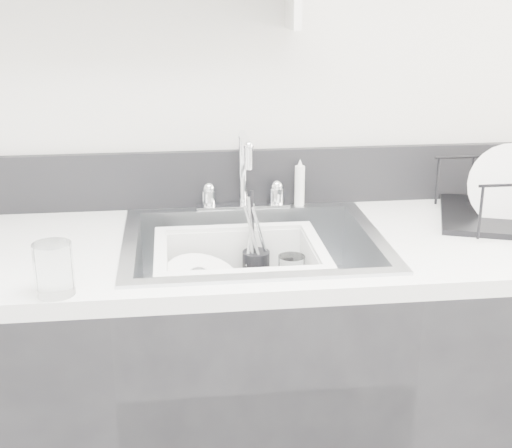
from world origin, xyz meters
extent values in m
cube|color=silver|center=(0.00, 1.49, 1.30)|extent=(3.50, 0.02, 2.60)
cube|color=black|center=(0.00, 1.19, 0.44)|extent=(3.20, 0.62, 0.88)
cube|color=white|center=(0.00, 1.19, 0.90)|extent=(3.20, 0.62, 0.04)
cube|color=black|center=(0.00, 1.49, 1.00)|extent=(3.20, 0.02, 0.16)
cube|color=silver|center=(0.00, 1.44, 0.93)|extent=(0.26, 0.06, 0.02)
cylinder|color=silver|center=(-0.10, 1.44, 0.96)|extent=(0.04, 0.04, 0.05)
cylinder|color=silver|center=(0.10, 1.44, 0.96)|extent=(0.04, 0.04, 0.05)
cylinder|color=silver|center=(0.00, 1.44, 1.03)|extent=(0.02, 0.02, 0.20)
cylinder|color=silver|center=(0.00, 1.37, 1.14)|extent=(0.02, 0.15, 0.02)
cylinder|color=white|center=(0.16, 1.44, 0.99)|extent=(0.03, 0.03, 0.14)
cube|color=silver|center=(0.13, 1.42, 1.46)|extent=(0.02, 0.14, 0.10)
cylinder|color=white|center=(-0.12, 1.18, 0.77)|extent=(0.22, 0.22, 0.01)
cylinder|color=white|center=(-0.11, 1.19, 0.79)|extent=(0.21, 0.21, 0.01)
cylinder|color=white|center=(-0.13, 1.18, 0.82)|extent=(0.24, 0.24, 0.09)
cylinder|color=black|center=(0.02, 1.28, 0.81)|extent=(0.07, 0.07, 0.09)
cylinder|color=silver|center=(0.00, 1.29, 0.89)|extent=(0.01, 0.05, 0.18)
cylinder|color=silver|center=(0.03, 1.27, 0.88)|extent=(0.02, 0.04, 0.16)
cylinder|color=black|center=(0.01, 1.28, 0.91)|extent=(0.01, 0.05, 0.20)
cylinder|color=white|center=(0.10, 1.21, 0.82)|extent=(0.09, 0.09, 0.10)
cylinder|color=white|center=(-0.44, 0.92, 0.97)|extent=(0.08, 0.08, 0.11)
imported|color=white|center=(0.06, 1.14, 0.78)|extent=(0.15, 0.15, 0.04)
camera|label=1|loc=(-0.19, -0.45, 1.53)|focal=50.00mm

